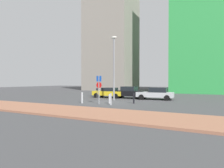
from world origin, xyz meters
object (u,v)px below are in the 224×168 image
at_px(parking_sign_post, 99,86).
at_px(parking_meter, 97,92).
at_px(traffic_bollard_far, 111,99).
at_px(traffic_bollard_mid, 109,99).
at_px(traffic_bollard_near, 134,98).
at_px(traffic_bollard_edge, 82,98).
at_px(parked_car_yellow, 109,92).
at_px(parked_car_silver, 156,93).
at_px(street_lamp, 114,63).
at_px(parked_car_black, 129,92).

height_order(parking_sign_post, parking_meter, parking_sign_post).
bearing_deg(traffic_bollard_far, traffic_bollard_mid, 123.74).
bearing_deg(traffic_bollard_near, traffic_bollard_edge, -157.00).
relative_size(parked_car_yellow, parked_car_silver, 0.95).
distance_m(traffic_bollard_near, traffic_bollard_mid, 2.44).
xyz_separation_m(parked_car_silver, traffic_bollard_near, (-1.05, -4.99, -0.23)).
relative_size(parking_meter, traffic_bollard_far, 1.30).
bearing_deg(parked_car_silver, street_lamp, -144.81).
bearing_deg(parked_car_black, street_lamp, -101.70).
bearing_deg(parked_car_yellow, parked_car_silver, 0.32).
bearing_deg(parked_car_yellow, traffic_bollard_mid, -62.22).
bearing_deg(traffic_bollard_mid, traffic_bollard_near, 28.50).
bearing_deg(parked_car_silver, traffic_bollard_far, -109.89).
height_order(parking_meter, traffic_bollard_near, parking_meter).
distance_m(parked_car_silver, traffic_bollard_mid, 6.94).
xyz_separation_m(traffic_bollard_far, traffic_bollard_edge, (-3.30, 0.05, 0.00)).
height_order(parked_car_yellow, traffic_bollard_edge, parked_car_yellow).
relative_size(parked_car_silver, traffic_bollard_far, 4.09).
bearing_deg(parking_sign_post, traffic_bollard_far, -7.81).
distance_m(parked_car_yellow, street_lamp, 5.18).
relative_size(parked_car_silver, traffic_bollard_edge, 4.09).
distance_m(parked_car_black, street_lamp, 4.83).
xyz_separation_m(parked_car_black, parking_sign_post, (-0.40, -7.10, 0.95)).
relative_size(traffic_bollard_near, traffic_bollard_edge, 0.96).
relative_size(parked_car_yellow, traffic_bollard_mid, 4.51).
distance_m(parked_car_silver, parking_meter, 7.12).
distance_m(parked_car_black, parking_sign_post, 7.17).
height_order(parked_car_black, parked_car_silver, parked_car_black).
distance_m(parking_sign_post, street_lamp, 4.72).
xyz_separation_m(traffic_bollard_near, traffic_bollard_edge, (-4.82, -2.04, 0.02)).
bearing_deg(parking_sign_post, traffic_bollard_edge, -175.78).
height_order(parked_car_silver, parking_meter, parked_car_silver).
relative_size(parked_car_black, traffic_bollard_mid, 4.16).
distance_m(street_lamp, traffic_bollard_edge, 5.81).
relative_size(parking_sign_post, traffic_bollard_near, 2.63).
distance_m(parking_meter, traffic_bollard_edge, 3.22).
bearing_deg(traffic_bollard_near, parked_car_silver, 78.16).
distance_m(parked_car_yellow, traffic_bollard_mid, 6.92).
relative_size(parking_meter, traffic_bollard_mid, 1.50).
xyz_separation_m(parked_car_yellow, parked_car_silver, (6.41, 0.04, 0.05)).
bearing_deg(parked_car_silver, parking_sign_post, -119.89).
height_order(parked_car_yellow, traffic_bollard_mid, parked_car_yellow).
distance_m(parking_sign_post, traffic_bollard_near, 3.69).
height_order(parked_car_silver, traffic_bollard_mid, parked_car_silver).
bearing_deg(traffic_bollard_far, parking_meter, 136.56).
relative_size(parking_sign_post, traffic_bollard_edge, 2.53).
relative_size(parking_sign_post, parking_meter, 1.96).
xyz_separation_m(parking_sign_post, parking_meter, (-2.03, 3.05, -0.83)).
bearing_deg(parked_car_black, traffic_bollard_mid, -86.60).
height_order(parked_car_black, traffic_bollard_edge, parked_car_black).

